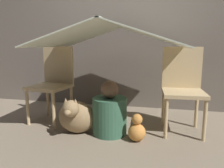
{
  "coord_description": "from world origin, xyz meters",
  "views": [
    {
      "loc": [
        0.5,
        -2.15,
        0.92
      ],
      "look_at": [
        0.0,
        0.13,
        0.49
      ],
      "focal_mm": 35.0,
      "sensor_mm": 36.0,
      "label": 1
    }
  ],
  "objects_px": {
    "chair_left": "(53,81)",
    "dog": "(76,116)",
    "person_front": "(110,113)",
    "chair_right": "(183,86)"
  },
  "relations": [
    {
      "from": "chair_left",
      "to": "chair_right",
      "type": "distance_m",
      "value": 1.48
    },
    {
      "from": "chair_left",
      "to": "dog",
      "type": "height_order",
      "value": "chair_left"
    },
    {
      "from": "chair_right",
      "to": "person_front",
      "type": "height_order",
      "value": "chair_right"
    },
    {
      "from": "chair_right",
      "to": "dog",
      "type": "height_order",
      "value": "chair_right"
    },
    {
      "from": "chair_left",
      "to": "chair_right",
      "type": "bearing_deg",
      "value": 9.42
    },
    {
      "from": "chair_left",
      "to": "dog",
      "type": "xyz_separation_m",
      "value": [
        0.41,
        -0.33,
        -0.3
      ]
    },
    {
      "from": "chair_right",
      "to": "dog",
      "type": "bearing_deg",
      "value": -166.32
    },
    {
      "from": "chair_right",
      "to": "person_front",
      "type": "distance_m",
      "value": 0.82
    },
    {
      "from": "chair_left",
      "to": "chair_right",
      "type": "relative_size",
      "value": 1.0
    },
    {
      "from": "chair_left",
      "to": "person_front",
      "type": "relative_size",
      "value": 1.6
    }
  ]
}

